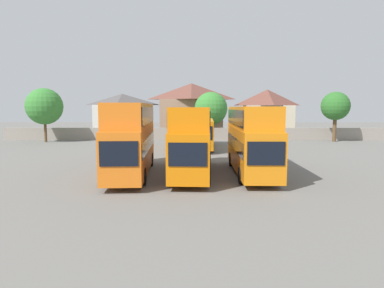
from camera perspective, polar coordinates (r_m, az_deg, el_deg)
ground at (r=42.67m, az=0.18°, el=-0.34°), size 140.00×140.00×0.00m
depot_boundary_wall at (r=50.43m, az=0.23°, el=1.68°), size 56.00×0.50×1.80m
bus_1 at (r=24.67m, az=-10.00°, el=1.50°), size 3.08×11.46×5.04m
bus_2 at (r=24.35m, az=0.13°, el=1.20°), size 2.95×10.93×4.79m
bus_3 at (r=24.86m, az=9.83°, el=1.27°), size 2.58×10.69×4.83m
bus_4 at (r=40.47m, az=-1.42°, el=2.10°), size 2.71×10.29×3.44m
bus_5 at (r=40.30m, az=1.73°, el=2.04°), size 2.86×11.75×3.37m
house_terrace_left at (r=61.72m, az=-11.47°, el=4.94°), size 9.38×6.37×7.19m
house_terrace_centre at (r=59.16m, az=-0.08°, el=5.86°), size 10.83×7.49×8.89m
house_terrace_right at (r=61.53m, az=12.34°, el=5.26°), size 8.22×7.81×7.89m
tree_left_of_lot at (r=51.65m, az=-23.34°, el=5.75°), size 5.00×5.00×7.43m
tree_behind_wall at (r=52.11m, az=22.75°, el=5.79°), size 3.95×3.95×6.96m
tree_right_of_lot at (r=52.83m, az=3.17°, el=5.90°), size 5.04×5.04×7.15m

